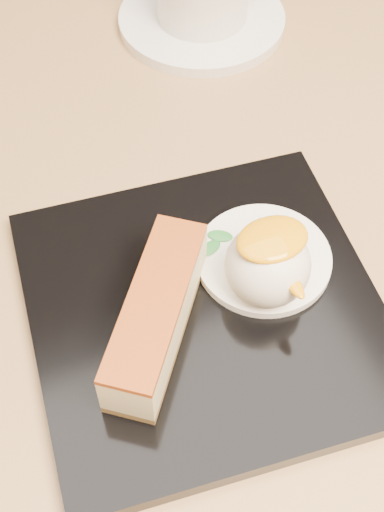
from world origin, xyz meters
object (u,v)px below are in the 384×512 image
cheesecake (156,315)px  ice_cream_scoop (268,265)px  dessert_plate (205,310)px  table (191,363)px  saucer (202,20)px

cheesecake → ice_cream_scoop: ice_cream_scoop is taller
dessert_plate → cheesecake: bearing=-171.9°
dessert_plate → cheesecake: (-0.04, -0.01, 0.03)m
table → dessert_plate: dessert_plate is taller
table → saucer: bearing=63.1°
table → ice_cream_scoop: size_ratio=14.85×
dessert_plate → saucer: bearing=65.2°
cheesecake → saucer: cheesecake is taller
cheesecake → saucer: size_ratio=0.75×
table → ice_cream_scoop: (0.03, -0.05, 0.19)m
ice_cream_scoop → saucer: size_ratio=0.36×
ice_cream_scoop → dessert_plate: bearing=172.9°
table → dessert_plate: size_ratio=3.64×
cheesecake → ice_cream_scoop: bearing=-50.4°
cheesecake → saucer: bearing=9.6°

